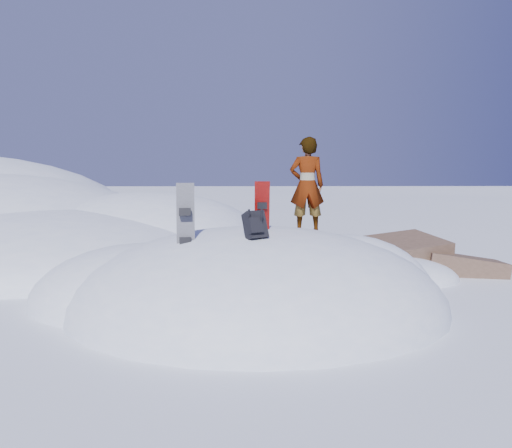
{
  "coord_description": "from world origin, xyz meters",
  "views": [
    {
      "loc": [
        -0.19,
        -9.11,
        2.6
      ],
      "look_at": [
        -0.01,
        0.3,
        1.53
      ],
      "focal_mm": 35.0,
      "sensor_mm": 36.0,
      "label": 1
    }
  ],
  "objects_px": {
    "backpack": "(255,226)",
    "snowboard_red": "(262,220)",
    "person": "(307,185)",
    "snowboard_dark": "(186,230)"
  },
  "relations": [
    {
      "from": "backpack",
      "to": "snowboard_red",
      "type": "bearing_deg",
      "value": 50.96
    },
    {
      "from": "snowboard_red",
      "to": "backpack",
      "type": "bearing_deg",
      "value": -103.77
    },
    {
      "from": "person",
      "to": "snowboard_red",
      "type": "bearing_deg",
      "value": 44.46
    },
    {
      "from": "backpack",
      "to": "person",
      "type": "bearing_deg",
      "value": 29.23
    },
    {
      "from": "backpack",
      "to": "snowboard_dark",
      "type": "bearing_deg",
      "value": 145.68
    },
    {
      "from": "snowboard_dark",
      "to": "backpack",
      "type": "distance_m",
      "value": 1.19
    },
    {
      "from": "snowboard_dark",
      "to": "person",
      "type": "height_order",
      "value": "person"
    },
    {
      "from": "snowboard_dark",
      "to": "person",
      "type": "bearing_deg",
      "value": 27.79
    },
    {
      "from": "snowboard_dark",
      "to": "snowboard_red",
      "type": "bearing_deg",
      "value": 15.65
    },
    {
      "from": "snowboard_red",
      "to": "person",
      "type": "distance_m",
      "value": 1.45
    }
  ]
}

